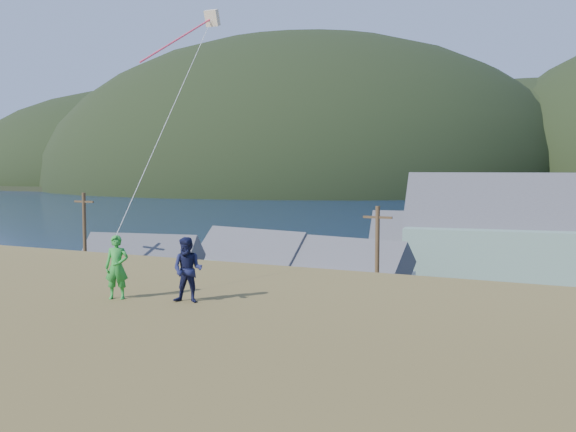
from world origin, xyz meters
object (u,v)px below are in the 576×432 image
object	(u,v)px
shed_palegreen_far	(432,249)
kite_flyer_green	(117,267)
shed_palegreen_near	(250,269)
shed_teal	(138,277)
kite_flyer_navy	(188,270)
wharf	(432,256)
shed_white	(348,281)

from	to	relation	value
shed_palegreen_far	kite_flyer_green	bearing A→B (deg)	-96.27
shed_palegreen_near	shed_teal	bearing A→B (deg)	-121.48
shed_teal	kite_flyer_navy	size ratio (longest dim) A/B	6.06
kite_flyer_navy	wharf	bearing A→B (deg)	84.11
shed_palegreen_near	shed_white	distance (m)	8.60
shed_teal	shed_palegreen_near	bearing A→B (deg)	37.45
shed_palegreen_near	shed_palegreen_far	xyz separation A→B (m)	(10.45, 15.96, 0.36)
wharf	shed_teal	bearing A→B (deg)	-111.31
wharf	kite_flyer_navy	bearing A→B (deg)	-82.99
kite_flyer_navy	shed_palegreen_near	bearing A→B (deg)	103.33
shed_teal	shed_white	distance (m)	15.10
shed_teal	kite_flyer_green	world-z (taller)	kite_flyer_green
shed_palegreen_near	shed_white	xyz separation A→B (m)	(8.50, -1.33, -0.04)
shed_palegreen_near	kite_flyer_navy	bearing A→B (deg)	-53.28
shed_palegreen_far	wharf	bearing A→B (deg)	92.73
shed_white	shed_palegreen_far	bearing A→B (deg)	93.28
kite_flyer_navy	shed_palegreen_far	bearing A→B (deg)	82.68
shed_palegreen_far	shed_palegreen_near	bearing A→B (deg)	-132.82
shed_teal	kite_flyer_green	distance (m)	31.36
kite_flyer_green	shed_palegreen_near	bearing A→B (deg)	89.48
shed_palegreen_far	shed_teal	bearing A→B (deg)	-135.53
kite_flyer_navy	shed_white	bearing A→B (deg)	89.66
shed_teal	kite_flyer_green	size ratio (longest dim) A/B	6.03
wharf	kite_flyer_green	xyz separation A→B (m)	(5.41, -59.02, 7.54)
shed_teal	kite_flyer_navy	bearing A→B (deg)	-59.81
wharf	shed_teal	distance (m)	37.20
shed_white	kite_flyer_navy	world-z (taller)	kite_flyer_navy
shed_palegreen_far	kite_flyer_navy	bearing A→B (deg)	-94.03
shed_teal	kite_flyer_navy	world-z (taller)	kite_flyer_navy
shed_palegreen_far	kite_flyer_navy	distance (m)	46.85
shed_palegreen_far	kite_flyer_green	xyz separation A→B (m)	(2.73, -46.75, 5.08)
shed_teal	shed_white	xyz separation A→B (m)	(14.23, 5.05, -0.01)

